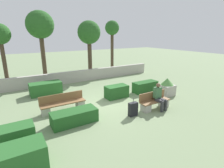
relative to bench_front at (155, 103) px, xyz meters
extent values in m
plane|color=gray|center=(-1.62, 1.72, -0.31)|extent=(60.00, 60.00, 0.00)
cube|color=#ADA89E|center=(-1.62, 6.87, 0.12)|extent=(13.76, 0.30, 0.86)
cube|color=brown|center=(0.00, -0.04, 0.09)|extent=(1.68, 0.44, 0.05)
cube|color=brown|center=(0.00, 0.20, 0.32)|extent=(1.68, 0.04, 0.40)
cube|color=#ADA89E|center=(-0.61, -0.04, -0.12)|extent=(0.36, 0.40, 0.38)
cube|color=#ADA89E|center=(0.61, -0.04, -0.12)|extent=(0.36, 0.40, 0.38)
cube|color=brown|center=(-3.96, 2.06, 0.09)|extent=(2.13, 0.44, 0.05)
cube|color=brown|center=(-3.96, 2.30, 0.32)|extent=(2.13, 0.04, 0.40)
cube|color=#ADA89E|center=(-4.80, 2.06, -0.12)|extent=(0.36, 0.40, 0.38)
cube|color=#ADA89E|center=(-3.13, 2.06, -0.12)|extent=(0.36, 0.40, 0.38)
cube|color=#333338|center=(0.03, -0.25, 0.18)|extent=(0.14, 0.46, 0.13)
cube|color=#333338|center=(0.23, -0.25, 0.18)|extent=(0.14, 0.46, 0.13)
cube|color=#333338|center=(0.01, -0.48, -0.03)|extent=(0.11, 0.11, 0.56)
cube|color=#333338|center=(0.25, -0.48, -0.03)|extent=(0.11, 0.11, 0.56)
cube|color=#3D6B42|center=(0.13, -0.01, 0.52)|extent=(0.38, 0.22, 0.54)
sphere|color=brown|center=(0.13, -0.03, 0.89)|extent=(0.21, 0.21, 0.21)
cube|color=#235623|center=(-3.93, 0.65, -0.03)|extent=(1.88, 0.77, 0.56)
cube|color=#235623|center=(1.38, 2.24, 0.03)|extent=(1.64, 0.67, 0.67)
cube|color=#286028|center=(-4.17, 5.09, 0.06)|extent=(1.84, 0.87, 0.74)
cube|color=#235623|center=(-0.76, 2.31, 0.05)|extent=(1.32, 0.70, 0.72)
cube|color=#286028|center=(-6.06, -1.15, 0.07)|extent=(1.28, 0.83, 0.76)
cube|color=#286028|center=(-6.29, 0.03, 0.08)|extent=(1.50, 0.68, 0.78)
cube|color=#ADA89E|center=(2.08, 1.10, 0.01)|extent=(0.80, 0.80, 0.64)
cone|color=#569347|center=(2.08, 1.10, 0.54)|extent=(0.77, 0.77, 0.42)
cube|color=black|center=(-1.42, -0.08, 0.01)|extent=(0.42, 0.21, 0.64)
cylinder|color=#333338|center=(-1.42, -0.08, 0.43)|extent=(0.02, 0.02, 0.20)
cylinder|color=#473828|center=(-6.13, 8.07, 1.31)|extent=(0.26, 0.26, 3.23)
cylinder|color=#473828|center=(-3.51, 8.48, 1.54)|extent=(0.32, 0.32, 3.70)
sphere|color=#285B23|center=(-3.51, 8.48, 3.95)|extent=(2.01, 2.01, 2.01)
cylinder|color=#473828|center=(0.14, 7.93, 1.29)|extent=(0.34, 0.34, 3.20)
sphere|color=#285B23|center=(0.14, 7.93, 3.41)|extent=(1.89, 1.89, 1.89)
cylinder|color=#473828|center=(2.86, 8.73, 1.58)|extent=(0.29, 0.29, 3.78)
sphere|color=#285B23|center=(2.86, 8.73, 3.84)|extent=(1.32, 1.32, 1.32)
camera|label=1|loc=(-6.03, -5.80, 3.30)|focal=28.00mm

